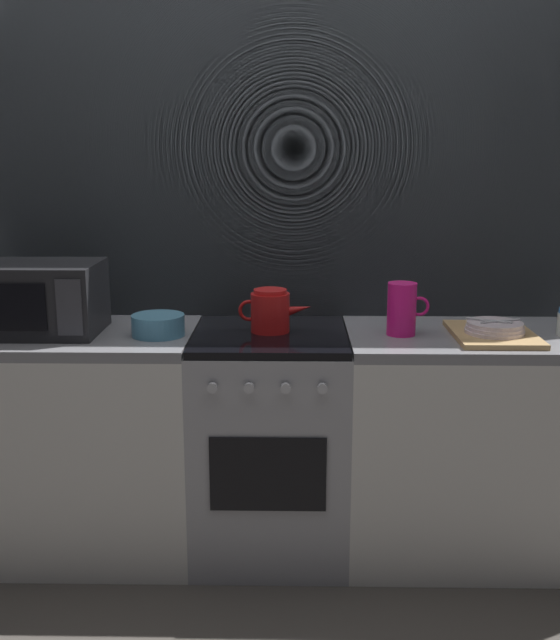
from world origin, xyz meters
The scene contains 10 objects.
ground_plane centered at (0.00, 0.00, 0.00)m, with size 8.00×8.00×0.00m, color #47423D.
back_wall centered at (0.00, 0.32, 1.20)m, with size 3.60×0.05×2.40m.
counter_left centered at (-0.90, 0.00, 0.45)m, with size 1.20×0.60×0.90m.
stove_unit centered at (0.00, 0.00, 0.45)m, with size 0.60×0.63×0.90m.
counter_right centered at (0.90, 0.00, 0.45)m, with size 1.20×0.60×0.90m.
microwave centered at (-0.88, -0.01, 1.04)m, with size 0.46×0.35×0.27m.
kettle centered at (0.00, 0.02, 0.98)m, with size 0.28×0.15×0.17m.
mixing_bowl centered at (-0.42, -0.05, 0.94)m, with size 0.20×0.20×0.08m, color teal.
pitcher centered at (0.50, -0.02, 1.00)m, with size 0.16×0.11×0.20m.
dish_pile centered at (0.84, -0.06, 0.92)m, with size 0.30×0.40×0.07m.
Camera 1 is at (0.09, -2.80, 1.59)m, focal length 42.06 mm.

